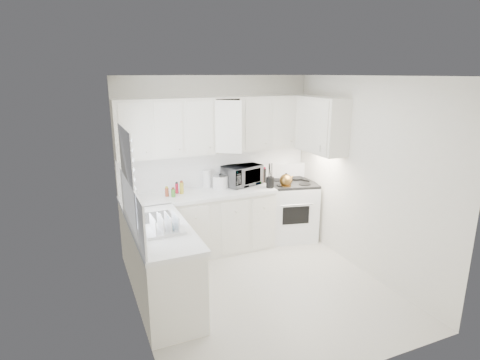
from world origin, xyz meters
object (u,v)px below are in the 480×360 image
stove (290,203)px  tea_kettle (286,179)px  microwave (242,173)px  dish_rack (163,223)px  utensil_crock (270,175)px  rice_cooker (220,181)px

stove → tea_kettle: bearing=-124.9°
tea_kettle → microwave: size_ratio=0.44×
tea_kettle → dish_rack: dish_rack is taller
tea_kettle → microwave: 0.68m
tea_kettle → utensil_crock: bearing=177.4°
stove → utensil_crock: (-0.45, -0.15, 0.54)m
stove → utensil_crock: size_ratio=3.09×
rice_cooker → dish_rack: size_ratio=0.55×
microwave → dish_rack: size_ratio=1.36×
microwave → rice_cooker: size_ratio=2.47×
stove → microwave: (-0.78, 0.16, 0.54)m
microwave → rice_cooker: microwave is taller
tea_kettle → rice_cooker: size_ratio=1.08×
tea_kettle → dish_rack: size_ratio=0.59×
tea_kettle → dish_rack: bearing=-153.8°
dish_rack → rice_cooker: bearing=47.6°
stove → dish_rack: (-2.32, -1.24, 0.46)m
tea_kettle → utensil_crock: (-0.27, 0.01, 0.09)m
stove → rice_cooker: 1.25m
microwave → rice_cooker: 0.39m
tea_kettle → microwave: (-0.60, 0.32, 0.09)m
stove → dish_rack: size_ratio=2.92×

